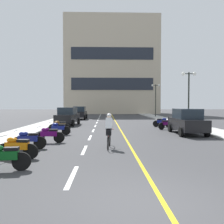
% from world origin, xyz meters
% --- Properties ---
extents(ground_plane, '(140.00, 140.00, 0.00)m').
position_xyz_m(ground_plane, '(0.00, 21.00, 0.00)').
color(ground_plane, '#38383A').
extents(curb_left, '(2.40, 72.00, 0.12)m').
position_xyz_m(curb_left, '(-7.20, 24.00, 0.06)').
color(curb_left, '#A8A8A3').
rests_on(curb_left, ground).
extents(curb_right, '(2.40, 72.00, 0.12)m').
position_xyz_m(curb_right, '(7.20, 24.00, 0.06)').
color(curb_right, '#A8A8A3').
rests_on(curb_right, ground).
extents(lane_dash_0, '(0.14, 2.20, 0.01)m').
position_xyz_m(lane_dash_0, '(-2.00, 2.00, 0.00)').
color(lane_dash_0, silver).
rests_on(lane_dash_0, ground).
extents(lane_dash_1, '(0.14, 2.20, 0.01)m').
position_xyz_m(lane_dash_1, '(-2.00, 6.00, 0.00)').
color(lane_dash_1, silver).
rests_on(lane_dash_1, ground).
extents(lane_dash_2, '(0.14, 2.20, 0.01)m').
position_xyz_m(lane_dash_2, '(-2.00, 10.00, 0.00)').
color(lane_dash_2, silver).
rests_on(lane_dash_2, ground).
extents(lane_dash_3, '(0.14, 2.20, 0.01)m').
position_xyz_m(lane_dash_3, '(-2.00, 14.00, 0.00)').
color(lane_dash_3, silver).
rests_on(lane_dash_3, ground).
extents(lane_dash_4, '(0.14, 2.20, 0.01)m').
position_xyz_m(lane_dash_4, '(-2.00, 18.00, 0.00)').
color(lane_dash_4, silver).
rests_on(lane_dash_4, ground).
extents(lane_dash_5, '(0.14, 2.20, 0.01)m').
position_xyz_m(lane_dash_5, '(-2.00, 22.00, 0.00)').
color(lane_dash_5, silver).
rests_on(lane_dash_5, ground).
extents(lane_dash_6, '(0.14, 2.20, 0.01)m').
position_xyz_m(lane_dash_6, '(-2.00, 26.00, 0.00)').
color(lane_dash_6, silver).
rests_on(lane_dash_6, ground).
extents(lane_dash_7, '(0.14, 2.20, 0.01)m').
position_xyz_m(lane_dash_7, '(-2.00, 30.00, 0.00)').
color(lane_dash_7, silver).
rests_on(lane_dash_7, ground).
extents(lane_dash_8, '(0.14, 2.20, 0.01)m').
position_xyz_m(lane_dash_8, '(-2.00, 34.00, 0.00)').
color(lane_dash_8, silver).
rests_on(lane_dash_8, ground).
extents(lane_dash_9, '(0.14, 2.20, 0.01)m').
position_xyz_m(lane_dash_9, '(-2.00, 38.00, 0.00)').
color(lane_dash_9, silver).
rests_on(lane_dash_9, ground).
extents(lane_dash_10, '(0.14, 2.20, 0.01)m').
position_xyz_m(lane_dash_10, '(-2.00, 42.00, 0.00)').
color(lane_dash_10, silver).
rests_on(lane_dash_10, ground).
extents(lane_dash_11, '(0.14, 2.20, 0.01)m').
position_xyz_m(lane_dash_11, '(-2.00, 46.00, 0.00)').
color(lane_dash_11, silver).
rests_on(lane_dash_11, ground).
extents(centre_line_yellow, '(0.12, 66.00, 0.01)m').
position_xyz_m(centre_line_yellow, '(0.25, 24.00, 0.00)').
color(centre_line_yellow, gold).
rests_on(centre_line_yellow, ground).
extents(office_building, '(20.94, 8.27, 21.65)m').
position_xyz_m(office_building, '(0.49, 49.07, 10.82)').
color(office_building, '#BCAD93').
rests_on(office_building, ground).
extents(street_lamp_mid, '(1.46, 0.36, 5.20)m').
position_xyz_m(street_lamp_mid, '(7.22, 17.82, 3.92)').
color(street_lamp_mid, black).
rests_on(street_lamp_mid, curb_right).
extents(street_lamp_far, '(1.46, 0.36, 5.30)m').
position_xyz_m(street_lamp_far, '(7.29, 33.23, 3.98)').
color(street_lamp_far, black).
rests_on(street_lamp_far, curb_right).
extents(parked_car_near, '(1.97, 4.22, 1.82)m').
position_xyz_m(parked_car_near, '(4.86, 11.61, 0.92)').
color(parked_car_near, black).
rests_on(parked_car_near, ground).
extents(parked_car_mid, '(2.19, 4.32, 1.82)m').
position_xyz_m(parked_car_mid, '(-4.88, 18.99, 0.92)').
color(parked_car_mid, black).
rests_on(parked_car_mid, ground).
extents(parked_car_far, '(1.94, 4.21, 1.82)m').
position_xyz_m(parked_car_far, '(-4.68, 28.23, 0.92)').
color(parked_car_far, black).
rests_on(parked_car_far, ground).
extents(motorcycle_0, '(1.70, 0.60, 0.92)m').
position_xyz_m(motorcycle_0, '(-4.28, 2.60, 0.47)').
color(motorcycle_0, black).
rests_on(motorcycle_0, ground).
extents(motorcycle_1, '(1.70, 0.60, 0.92)m').
position_xyz_m(motorcycle_1, '(-4.49, 4.30, 0.47)').
color(motorcycle_1, black).
rests_on(motorcycle_1, ground).
extents(motorcycle_2, '(1.70, 0.60, 0.92)m').
position_xyz_m(motorcycle_2, '(-4.70, 6.22, 0.47)').
color(motorcycle_2, black).
rests_on(motorcycle_2, ground).
extents(motorcycle_3, '(1.70, 0.60, 0.92)m').
position_xyz_m(motorcycle_3, '(-4.14, 8.01, 0.47)').
color(motorcycle_3, black).
rests_on(motorcycle_3, ground).
extents(motorcycle_4, '(1.70, 0.60, 0.92)m').
position_xyz_m(motorcycle_4, '(-4.30, 11.31, 0.47)').
color(motorcycle_4, black).
rests_on(motorcycle_4, ground).
extents(motorcycle_5, '(1.70, 0.60, 0.92)m').
position_xyz_m(motorcycle_5, '(-4.59, 13.20, 0.47)').
color(motorcycle_5, black).
rests_on(motorcycle_5, ground).
extents(motorcycle_6, '(1.64, 0.79, 0.92)m').
position_xyz_m(motorcycle_6, '(4.26, 14.70, 0.47)').
color(motorcycle_6, black).
rests_on(motorcycle_6, ground).
extents(motorcycle_7, '(1.69, 0.60, 0.92)m').
position_xyz_m(motorcycle_7, '(4.33, 16.78, 0.47)').
color(motorcycle_7, black).
rests_on(motorcycle_7, ground).
extents(cyclist_rider, '(0.43, 1.77, 1.71)m').
position_xyz_m(cyclist_rider, '(-0.84, 6.44, 0.89)').
color(cyclist_rider, black).
rests_on(cyclist_rider, ground).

